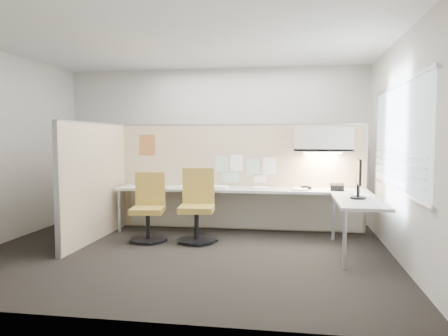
% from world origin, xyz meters
% --- Properties ---
extents(floor, '(5.50, 4.50, 0.01)m').
position_xyz_m(floor, '(0.00, 0.00, -0.01)').
color(floor, black).
rests_on(floor, ground).
extents(ceiling, '(5.50, 4.50, 0.01)m').
position_xyz_m(ceiling, '(0.00, 0.00, 2.80)').
color(ceiling, white).
rests_on(ceiling, wall_back).
extents(wall_back, '(5.50, 0.02, 2.80)m').
position_xyz_m(wall_back, '(0.00, 2.25, 1.40)').
color(wall_back, beige).
rests_on(wall_back, ground).
extents(wall_front, '(5.50, 0.02, 2.80)m').
position_xyz_m(wall_front, '(0.00, -2.25, 1.40)').
color(wall_front, beige).
rests_on(wall_front, ground).
extents(wall_right, '(0.02, 4.50, 2.80)m').
position_xyz_m(wall_right, '(2.75, 0.00, 1.40)').
color(wall_right, beige).
rests_on(wall_right, ground).
extents(window_pane, '(0.01, 2.80, 1.30)m').
position_xyz_m(window_pane, '(2.73, 0.00, 1.55)').
color(window_pane, '#ADBBC9').
rests_on(window_pane, wall_right).
extents(partition_back, '(4.10, 0.06, 1.75)m').
position_xyz_m(partition_back, '(0.55, 1.60, 0.88)').
color(partition_back, '#D1B890').
rests_on(partition_back, floor).
extents(partition_left, '(0.06, 2.20, 1.75)m').
position_xyz_m(partition_left, '(-1.50, 0.50, 0.88)').
color(partition_left, '#D1B890').
rests_on(partition_left, floor).
extents(desk, '(4.00, 2.07, 0.73)m').
position_xyz_m(desk, '(0.93, 1.13, 0.60)').
color(desk, beige).
rests_on(desk, floor).
extents(overhead_bin, '(0.90, 0.36, 0.38)m').
position_xyz_m(overhead_bin, '(1.90, 1.39, 1.51)').
color(overhead_bin, beige).
rests_on(overhead_bin, partition_back).
extents(task_light_strip, '(0.60, 0.06, 0.02)m').
position_xyz_m(task_light_strip, '(1.90, 1.39, 1.30)').
color(task_light_strip, '#FFEABF').
rests_on(task_light_strip, overhead_bin).
extents(pinned_papers, '(1.01, 0.00, 0.47)m').
position_xyz_m(pinned_papers, '(0.63, 1.57, 1.03)').
color(pinned_papers, '#8CBF8C').
rests_on(pinned_papers, partition_back).
extents(poster, '(0.28, 0.00, 0.35)m').
position_xyz_m(poster, '(-1.05, 1.57, 1.42)').
color(poster, orange).
rests_on(poster, partition_back).
extents(chair_left, '(0.53, 0.55, 1.01)m').
position_xyz_m(chair_left, '(-0.69, 0.56, 0.47)').
color(chair_left, black).
rests_on(chair_left, floor).
extents(chair_right, '(0.57, 0.58, 1.07)m').
position_xyz_m(chair_right, '(0.04, 0.62, 0.50)').
color(chair_right, black).
rests_on(chair_right, floor).
extents(monitor, '(0.21, 0.50, 0.53)m').
position_xyz_m(monitor, '(2.30, 0.31, 1.04)').
color(monitor, black).
rests_on(monitor, desk).
extents(phone, '(0.22, 0.21, 0.12)m').
position_xyz_m(phone, '(2.11, 1.20, 0.78)').
color(phone, black).
rests_on(phone, desk).
extents(stapler, '(0.15, 0.07, 0.05)m').
position_xyz_m(stapler, '(1.66, 1.28, 0.76)').
color(stapler, black).
rests_on(stapler, desk).
extents(tape_dispenser, '(0.11, 0.08, 0.06)m').
position_xyz_m(tape_dispenser, '(1.62, 1.26, 0.76)').
color(tape_dispenser, black).
rests_on(tape_dispenser, desk).
extents(coat_hook, '(0.18, 0.45, 1.34)m').
position_xyz_m(coat_hook, '(-1.58, -0.24, 1.42)').
color(coat_hook, silver).
rests_on(coat_hook, partition_left).
extents(paper_stack_0, '(0.25, 0.32, 0.03)m').
position_xyz_m(paper_stack_0, '(-0.85, 1.25, 0.74)').
color(paper_stack_0, white).
rests_on(paper_stack_0, desk).
extents(paper_stack_1, '(0.30, 0.35, 0.02)m').
position_xyz_m(paper_stack_1, '(-0.27, 1.28, 0.74)').
color(paper_stack_1, white).
rests_on(paper_stack_1, desk).
extents(paper_stack_2, '(0.23, 0.30, 0.04)m').
position_xyz_m(paper_stack_2, '(0.29, 1.17, 0.75)').
color(paper_stack_2, white).
rests_on(paper_stack_2, desk).
extents(paper_stack_3, '(0.25, 0.31, 0.02)m').
position_xyz_m(paper_stack_3, '(0.91, 1.34, 0.74)').
color(paper_stack_3, white).
rests_on(paper_stack_3, desk).
extents(paper_stack_4, '(0.25, 0.31, 0.03)m').
position_xyz_m(paper_stack_4, '(1.55, 1.19, 0.74)').
color(paper_stack_4, white).
rests_on(paper_stack_4, desk).
extents(paper_stack_5, '(0.31, 0.36, 0.02)m').
position_xyz_m(paper_stack_5, '(2.38, 0.65, 0.74)').
color(paper_stack_5, white).
rests_on(paper_stack_5, desk).
extents(paper_stack_6, '(0.27, 0.33, 0.01)m').
position_xyz_m(paper_stack_6, '(-1.03, 1.15, 0.74)').
color(paper_stack_6, white).
rests_on(paper_stack_6, desk).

